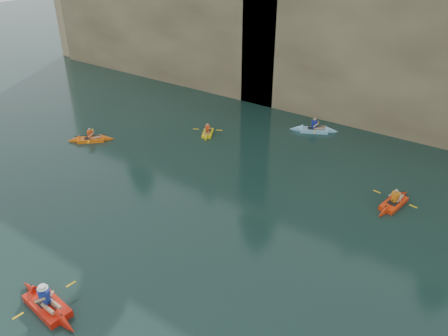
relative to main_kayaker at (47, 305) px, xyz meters
The scene contains 11 objects.
ground 4.02m from the main_kayaker, 35.68° to the left, with size 160.00×160.00×0.00m, color black.
cliff 33.02m from the main_kayaker, 84.25° to the left, with size 70.00×16.00×12.00m, color tan.
cliff_slab_west 30.47m from the main_kayaker, 123.87° to the left, with size 26.00×2.40×10.56m, color #9E885F.
cliff_slab_center 26.08m from the main_kayaker, 78.10° to the left, with size 24.00×2.40×11.40m, color #9E885F.
sea_cave_west 28.47m from the main_kayaker, 121.26° to the left, with size 4.50×1.00×4.00m, color black.
sea_cave_center 24.34m from the main_kayaker, 91.75° to the left, with size 3.50×1.00×3.20m, color black.
main_kayaker is the anchor object (origin of this frame).
kayaker_orange 15.31m from the main_kayaker, 134.30° to the left, with size 2.84×2.69×1.21m.
kayaker_red_far 17.37m from the main_kayaker, 59.79° to the left, with size 2.41×3.43×1.23m.
kayaker_yellow 17.20m from the main_kayaker, 106.21° to the left, with size 1.87×2.54×1.04m.
kayaker_ltblue_mid 21.37m from the main_kayaker, 86.92° to the left, with size 3.46×2.34×1.33m.
Camera 1 is at (9.36, -8.29, 12.93)m, focal length 35.00 mm.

